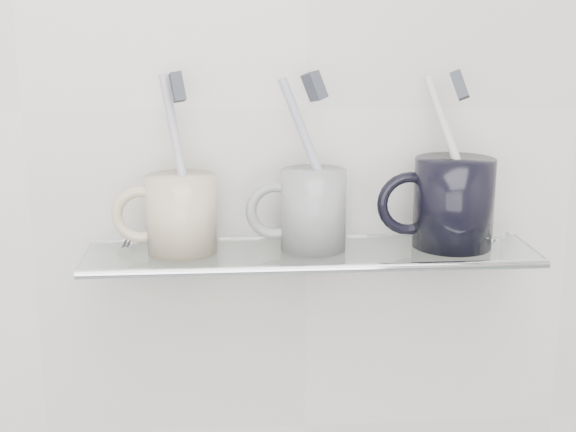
{
  "coord_description": "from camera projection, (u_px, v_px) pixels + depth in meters",
  "views": [
    {
      "loc": [
        -0.09,
        0.19,
        1.36
      ],
      "look_at": [
        -0.03,
        1.04,
        1.14
      ],
      "focal_mm": 50.0,
      "sensor_mm": 36.0,
      "label": 1
    }
  ],
  "objects": [
    {
      "name": "toothbrush_left",
      "position": [
        180.0,
        162.0,
        0.86
      ],
      "size": [
        0.04,
        0.05,
        0.19
      ],
      "primitive_type": "cylinder",
      "rotation": [
        -0.21,
        -0.13,
        0.19
      ],
      "color": "#A09DB9",
      "rests_on": "mug_left"
    },
    {
      "name": "shelf_rail",
      "position": [
        317.0,
        269.0,
        0.84
      ],
      "size": [
        0.5,
        0.01,
        0.01
      ],
      "primitive_type": "cylinder",
      "rotation": [
        0.0,
        1.57,
        0.0
      ],
      "color": "silver",
      "rests_on": "shelf_glass"
    },
    {
      "name": "bristles_center",
      "position": [
        314.0,
        86.0,
        0.85
      ],
      "size": [
        0.03,
        0.03,
        0.04
      ],
      "primitive_type": "cube",
      "rotation": [
        -0.17,
        -0.34,
        0.45
      ],
      "color": "#353842",
      "rests_on": "toothbrush_center"
    },
    {
      "name": "chrome_cap",
      "position": [
        486.0,
        238.0,
        0.91
      ],
      "size": [
        0.04,
        0.04,
        0.02
      ],
      "primitive_type": "cylinder",
      "color": "silver",
      "rests_on": "shelf_glass"
    },
    {
      "name": "bristles_right",
      "position": [
        460.0,
        85.0,
        0.87
      ],
      "size": [
        0.03,
        0.03,
        0.04
      ],
      "primitive_type": "cube",
      "rotation": [
        -0.22,
        -0.38,
        -0.26
      ],
      "color": "#353842",
      "rests_on": "toothbrush_right"
    },
    {
      "name": "bracket_right",
      "position": [
        482.0,
        247.0,
        0.96
      ],
      "size": [
        0.02,
        0.03,
        0.02
      ],
      "primitive_type": "cylinder",
      "rotation": [
        1.57,
        0.0,
        0.0
      ],
      "color": "silver",
      "rests_on": "wall_back"
    },
    {
      "name": "wall_back",
      "position": [
        307.0,
        109.0,
        0.92
      ],
      "size": [
        2.5,
        0.0,
        2.5
      ],
      "primitive_type": "plane",
      "rotation": [
        1.57,
        0.0,
        0.0
      ],
      "color": "beige",
      "rests_on": "ground"
    },
    {
      "name": "mug_center_handle",
      "position": [
        275.0,
        211.0,
        0.88
      ],
      "size": [
        0.07,
        0.01,
        0.07
      ],
      "primitive_type": "torus",
      "rotation": [
        1.57,
        0.0,
        0.0
      ],
      "color": "white",
      "rests_on": "mug_center"
    },
    {
      "name": "mug_left",
      "position": [
        182.0,
        214.0,
        0.88
      ],
      "size": [
        0.08,
        0.08,
        0.09
      ],
      "primitive_type": "cylinder",
      "rotation": [
        0.0,
        0.0,
        0.01
      ],
      "color": "beige",
      "rests_on": "shelf_glass"
    },
    {
      "name": "mug_center",
      "position": [
        313.0,
        210.0,
        0.89
      ],
      "size": [
        0.09,
        0.09,
        0.09
      ],
      "primitive_type": "cylinder",
      "rotation": [
        0.0,
        0.0,
        0.34
      ],
      "color": "white",
      "rests_on": "shelf_glass"
    },
    {
      "name": "shelf_glass",
      "position": [
        311.0,
        254.0,
        0.89
      ],
      "size": [
        0.5,
        0.12,
        0.01
      ],
      "primitive_type": "cube",
      "color": "silver",
      "rests_on": "wall_back"
    },
    {
      "name": "toothbrush_right",
      "position": [
        456.0,
        158.0,
        0.89
      ],
      "size": [
        0.07,
        0.07,
        0.18
      ],
      "primitive_type": "cylinder",
      "rotation": [
        -0.22,
        -0.38,
        -0.26
      ],
      "color": "beige",
      "rests_on": "mug_right"
    },
    {
      "name": "mug_left_handle",
      "position": [
        141.0,
        215.0,
        0.87
      ],
      "size": [
        0.06,
        0.01,
        0.06
      ],
      "primitive_type": "torus",
      "rotation": [
        1.57,
        0.0,
        0.0
      ],
      "color": "beige",
      "rests_on": "mug_left"
    },
    {
      "name": "mug_right_handle",
      "position": [
        409.0,
        204.0,
        0.89
      ],
      "size": [
        0.07,
        0.01,
        0.07
      ],
      "primitive_type": "torus",
      "rotation": [
        1.57,
        0.0,
        0.0
      ],
      "color": "black",
      "rests_on": "mug_right"
    },
    {
      "name": "mug_right",
      "position": [
        454.0,
        203.0,
        0.9
      ],
      "size": [
        0.1,
        0.1,
        0.1
      ],
      "primitive_type": "cylinder",
      "rotation": [
        0.0,
        0.0,
        0.07
      ],
      "color": "black",
      "rests_on": "shelf_glass"
    },
    {
      "name": "bristles_left",
      "position": [
        177.0,
        87.0,
        0.84
      ],
      "size": [
        0.02,
        0.03,
        0.04
      ],
      "primitive_type": "cube",
      "rotation": [
        -0.21,
        -0.13,
        0.19
      ],
      "color": "#353842",
      "rests_on": "toothbrush_left"
    },
    {
      "name": "bracket_left",
      "position": [
        127.0,
        255.0,
        0.93
      ],
      "size": [
        0.02,
        0.03,
        0.02
      ],
      "primitive_type": "cylinder",
      "rotation": [
        1.57,
        0.0,
        0.0
      ],
      "color": "silver",
      "rests_on": "wall_back"
    },
    {
      "name": "toothbrush_center",
      "position": [
        314.0,
        160.0,
        0.87
      ],
      "size": [
        0.08,
        0.02,
        0.18
      ],
      "primitive_type": "cylinder",
      "rotation": [
        -0.17,
        -0.34,
        0.45
      ],
      "color": "#9195B8",
      "rests_on": "mug_center"
    }
  ]
}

